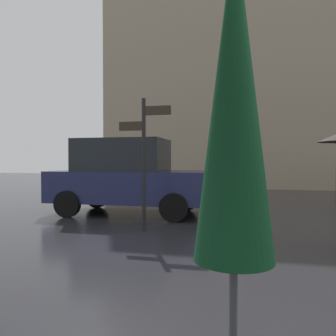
{
  "coord_description": "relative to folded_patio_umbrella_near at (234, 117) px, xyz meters",
  "views": [
    {
      "loc": [
        -0.97,
        -2.06,
        1.43
      ],
      "look_at": [
        -2.65,
        5.31,
        1.25
      ],
      "focal_mm": 34.69,
      "sensor_mm": 36.0,
      "label": 1
    }
  ],
  "objects": [
    {
      "name": "building_block",
      "position": [
        1.0,
        16.36,
        5.52
      ],
      "size": [
        16.73,
        2.52,
        14.28
      ],
      "primitive_type": "cube",
      "color": "gray",
      "rests_on": "ground"
    },
    {
      "name": "parked_car_right",
      "position": [
        -2.93,
        6.75,
        -0.62
      ],
      "size": [
        4.19,
        1.9,
        1.99
      ],
      "rotation": [
        0.0,
        0.0,
        -0.14
      ],
      "color": "#1E234C",
      "rests_on": "ground"
    },
    {
      "name": "street_signpost",
      "position": [
        -1.89,
        4.81,
        0.01
      ],
      "size": [
        1.08,
        0.08,
        2.68
      ],
      "color": "black",
      "rests_on": "ground"
    },
    {
      "name": "folded_patio_umbrella_near",
      "position": [
        0.0,
        0.0,
        0.0
      ],
      "size": [
        0.49,
        0.49,
        2.48
      ],
      "color": "black",
      "rests_on": "ground"
    }
  ]
}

